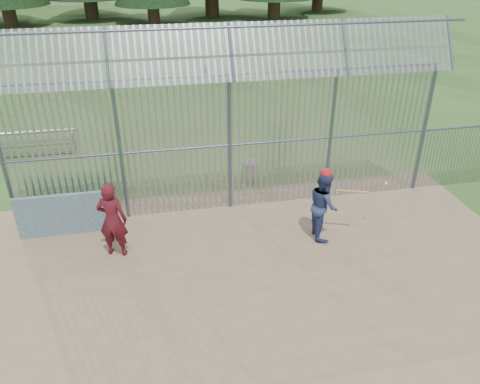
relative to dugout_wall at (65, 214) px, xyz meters
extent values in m
plane|color=#2D511E|center=(4.60, -2.90, -0.62)|extent=(120.00, 120.00, 0.00)
cube|color=#756047|center=(4.60, -3.40, -0.61)|extent=(14.00, 10.00, 0.02)
cube|color=#38566B|center=(0.00, 0.00, 0.00)|extent=(2.50, 0.12, 1.20)
imported|color=navy|center=(6.73, -1.41, 0.34)|extent=(0.78, 0.97, 1.87)
imported|color=maroon|center=(1.33, -1.20, 0.40)|extent=(0.84, 0.67, 2.01)
imported|color=slate|center=(5.70, 14.59, -0.16)|extent=(0.54, 0.23, 0.91)
sphere|color=red|center=(6.73, -1.41, 1.25)|extent=(0.30, 0.30, 0.30)
cylinder|color=#AA7F4C|center=(7.43, -1.56, 0.75)|extent=(0.82, 0.34, 0.07)
sphere|color=#AA7F4C|center=(7.00, -1.56, 0.75)|extent=(0.09, 0.09, 0.09)
sphere|color=white|center=(8.40, -1.47, 0.85)|extent=(0.09, 0.09, 0.09)
cylinder|color=gray|center=(5.52, 2.08, -0.27)|extent=(0.52, 0.52, 0.70)
cylinder|color=#9EA0A5|center=(5.52, 2.08, 0.10)|extent=(0.56, 0.56, 0.05)
sphere|color=#9EA0A5|center=(5.52, 2.08, 0.15)|extent=(0.10, 0.10, 0.10)
cube|color=slate|center=(-1.90, 5.63, -0.42)|extent=(3.00, 0.25, 0.05)
cube|color=gray|center=(-1.90, 5.98, -0.17)|extent=(3.00, 0.25, 0.05)
cube|color=slate|center=(-1.90, 6.33, 0.08)|extent=(3.00, 0.25, 0.05)
cube|color=gray|center=(-0.50, 5.98, -0.27)|extent=(0.06, 0.90, 0.70)
cylinder|color=#47566B|center=(-1.40, 0.60, 1.38)|extent=(0.10, 0.10, 4.00)
cylinder|color=#47566B|center=(1.60, 0.60, 1.38)|extent=(0.10, 0.10, 4.00)
cylinder|color=#47566B|center=(4.60, 0.60, 1.38)|extent=(0.10, 0.10, 4.00)
cylinder|color=#47566B|center=(7.60, 0.60, 1.38)|extent=(0.10, 0.10, 4.00)
cylinder|color=#47566B|center=(10.60, 0.60, 1.38)|extent=(0.10, 0.10, 4.00)
cylinder|color=#47566B|center=(4.60, 0.60, 3.38)|extent=(12.00, 0.07, 0.07)
cylinder|color=#47566B|center=(4.60, 0.60, 1.38)|extent=(12.00, 0.06, 0.06)
cube|color=gray|center=(4.60, 0.60, 1.38)|extent=(12.00, 0.02, 4.00)
cube|color=gray|center=(4.60, 0.23, 4.03)|extent=(12.00, 0.77, 1.31)
cylinder|color=#47566B|center=(10.60, 0.60, 0.38)|extent=(0.08, 0.08, 2.00)
cylinder|color=#332319|center=(-9.40, 37.10, 0.91)|extent=(1.19, 1.19, 3.06)
cylinder|color=#332319|center=(-2.40, 40.10, 1.09)|extent=(1.33, 1.33, 3.42)
cylinder|color=#332319|center=(3.60, 36.10, 0.82)|extent=(1.12, 1.12, 2.88)
cylinder|color=#332319|center=(15.60, 37.10, 1.00)|extent=(1.26, 1.26, 3.24)
camera|label=1|loc=(2.52, -11.41, 6.51)|focal=35.00mm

